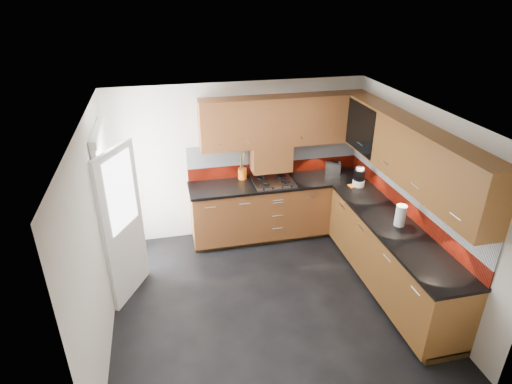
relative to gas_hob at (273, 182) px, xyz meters
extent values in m
cube|color=black|center=(-0.45, -1.47, -0.97)|extent=(4.00, 3.80, 0.02)
cube|color=white|center=(-0.45, -1.47, 1.49)|extent=(4.00, 3.80, 0.10)
cube|color=silver|center=(-0.45, 0.37, 0.24)|extent=(4.00, 0.08, 2.64)
cube|color=silver|center=(-0.45, -3.31, 0.24)|extent=(4.00, 0.08, 2.64)
cube|color=silver|center=(-2.39, -1.47, 0.24)|extent=(0.08, 3.80, 2.64)
cube|color=silver|center=(1.49, -1.47, 0.24)|extent=(0.08, 3.80, 2.64)
cube|color=brown|center=(0.10, 0.03, -0.48)|extent=(2.70, 0.60, 0.95)
cube|color=brown|center=(1.15, -1.57, -0.48)|extent=(0.60, 2.60, 0.95)
cube|color=#3B2710|center=(0.10, 0.06, -0.91)|extent=(2.70, 0.54, 0.10)
cube|color=#3B2710|center=(1.18, -1.57, -0.91)|extent=(0.54, 2.60, 0.10)
cube|color=black|center=(0.09, 0.02, -0.04)|extent=(2.72, 0.62, 0.04)
cube|color=black|center=(1.14, -1.59, -0.04)|extent=(0.62, 2.60, 0.04)
cube|color=maroon|center=(0.10, 0.32, 0.08)|extent=(2.70, 0.02, 0.20)
cube|color=silver|center=(0.10, 0.32, 0.35)|extent=(2.70, 0.02, 0.34)
cube|color=maroon|center=(1.44, -1.27, 0.08)|extent=(0.02, 3.20, 0.20)
cube|color=silver|center=(1.44, -1.27, 0.35)|extent=(0.02, 3.20, 0.34)
cube|color=brown|center=(0.20, 0.17, 0.88)|extent=(2.50, 0.33, 0.72)
cube|color=brown|center=(1.28, -1.43, 0.88)|extent=(0.33, 2.87, 0.72)
cube|color=silver|center=(0.05, -0.01, 0.67)|extent=(1.80, 0.01, 0.16)
cube|color=silver|center=(1.11, -1.47, 0.67)|extent=(0.01, 2.00, 0.16)
cube|color=brown|center=(0.00, 0.17, 0.32)|extent=(0.60, 0.33, 0.40)
cube|color=black|center=(1.11, -0.40, 0.88)|extent=(0.01, 0.80, 0.66)
cube|color=#FFD18C|center=(1.42, -0.40, 0.88)|extent=(0.01, 0.76, 0.64)
cube|color=black|center=(1.28, -0.40, 0.90)|extent=(0.29, 0.76, 0.01)
cylinder|color=black|center=(1.28, -0.65, 1.00)|extent=(0.07, 0.07, 0.16)
cylinder|color=black|center=(1.28, -0.50, 1.00)|extent=(0.07, 0.07, 0.16)
cylinder|color=white|center=(1.28, -0.35, 1.00)|extent=(0.07, 0.07, 0.16)
cylinder|color=black|center=(1.28, -0.20, 1.00)|extent=(0.07, 0.07, 0.16)
cube|color=white|center=(-2.31, -0.57, 0.06)|extent=(0.06, 0.95, 2.04)
cube|color=white|center=(-2.13, -0.92, 0.04)|extent=(0.42, 0.73, 1.98)
cube|color=white|center=(-2.10, -0.92, 0.49)|extent=(0.28, 0.50, 0.90)
cube|color=silver|center=(0.00, 0.01, -0.01)|extent=(0.60, 0.52, 0.02)
torus|color=black|center=(-0.16, -0.11, 0.02)|extent=(0.14, 0.14, 0.02)
torus|color=black|center=(0.16, -0.11, 0.02)|extent=(0.14, 0.14, 0.02)
torus|color=black|center=(-0.16, 0.14, 0.02)|extent=(0.14, 0.14, 0.02)
torus|color=black|center=(0.16, 0.14, 0.02)|extent=(0.14, 0.14, 0.02)
cube|color=black|center=(0.00, -0.24, 0.00)|extent=(0.46, 0.04, 0.02)
cylinder|color=orange|center=(-0.43, 0.24, 0.07)|extent=(0.13, 0.13, 0.17)
cylinder|color=brown|center=(-0.43, 0.26, 0.27)|extent=(0.06, 0.02, 0.33)
cylinder|color=brown|center=(-0.42, 0.26, 0.26)|extent=(0.06, 0.03, 0.31)
cylinder|color=brown|center=(-0.44, 0.26, 0.28)|extent=(0.06, 0.04, 0.35)
cylinder|color=brown|center=(-0.41, 0.26, 0.25)|extent=(0.04, 0.04, 0.29)
cylinder|color=brown|center=(-0.45, 0.25, 0.27)|extent=(0.04, 0.06, 0.32)
cube|color=silver|center=(1.01, 0.16, 0.07)|extent=(0.27, 0.21, 0.16)
cube|color=black|center=(1.01, 0.16, 0.15)|extent=(0.18, 0.08, 0.01)
cube|color=black|center=(1.01, 0.20, 0.15)|extent=(0.18, 0.08, 0.01)
cylinder|color=white|center=(1.20, -0.39, 0.03)|extent=(0.18, 0.18, 0.10)
cylinder|color=black|center=(1.20, -0.39, 0.16)|extent=(0.17, 0.17, 0.16)
cylinder|color=white|center=(1.20, -0.39, 0.26)|extent=(0.12, 0.12, 0.04)
cylinder|color=white|center=(1.20, -1.56, 0.12)|extent=(0.17, 0.17, 0.27)
cube|color=orange|center=(1.12, -0.39, -0.01)|extent=(0.14, 0.12, 0.01)
camera|label=1|loc=(-1.56, -5.63, 2.70)|focal=30.00mm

